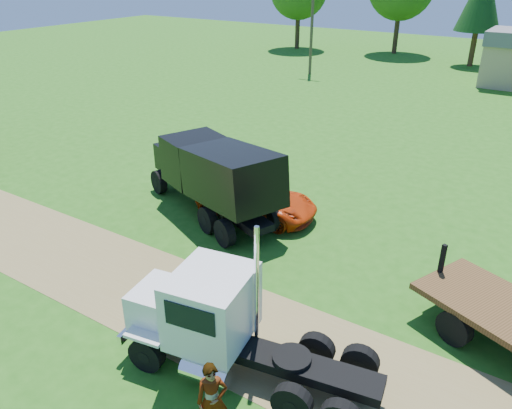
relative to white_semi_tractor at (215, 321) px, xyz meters
The scene contains 7 objects.
ground 2.81m from the white_semi_tractor, 142.56° to the left, with size 140.00×140.00×0.00m, color #215913.
dirt_track 2.81m from the white_semi_tractor, 142.56° to the left, with size 120.00×4.20×0.01m, color olive.
white_semi_tractor is the anchor object (origin of this frame).
black_dump_truck 9.06m from the white_semi_tractor, 127.20° to the left, with size 8.18×5.25×3.53m.
orange_pickup 8.98m from the white_semi_tractor, 115.51° to the left, with size 2.41×5.22×1.45m, color #C53509.
spectator_a 2.27m from the white_semi_tractor, 54.93° to the right, with size 0.72×0.47×1.97m, color #999999.
spectator_b 8.04m from the white_semi_tractor, 126.67° to the left, with size 0.89×0.69×1.83m, color #999999.
Camera 1 is at (8.51, -9.68, 9.97)m, focal length 35.00 mm.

